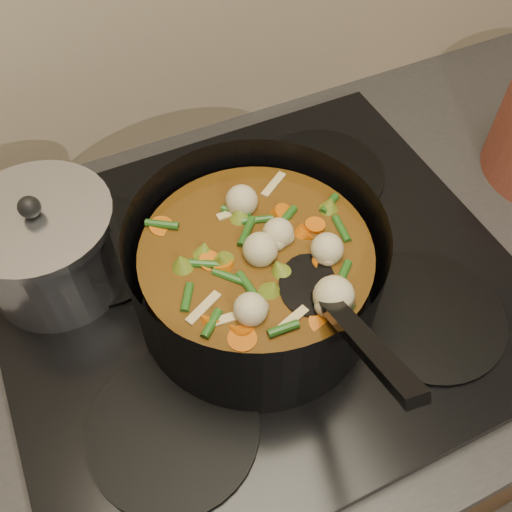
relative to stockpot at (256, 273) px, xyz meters
name	(u,v)px	position (x,y,z in m)	size (l,w,h in m)	color
counter	(258,422)	(0.02, 0.03, -0.54)	(2.64, 0.64, 0.91)	brown
stovetop	(259,286)	(0.02, 0.03, -0.07)	(0.62, 0.54, 0.03)	black
stockpot	(256,273)	(0.00, 0.00, 0.00)	(0.34, 0.41, 0.20)	black
saucepan	(48,247)	(-0.20, 0.14, -0.01)	(0.17, 0.17, 0.14)	silver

